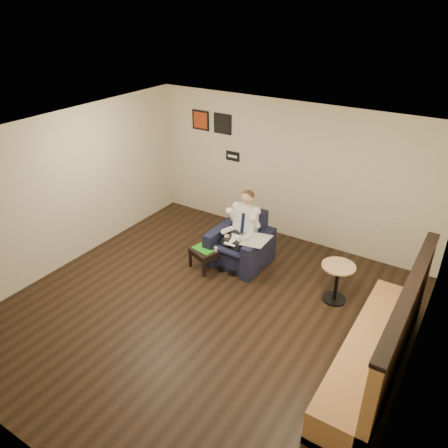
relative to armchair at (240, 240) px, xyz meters
The scene contains 19 objects.
ground 1.66m from the armchair, 80.26° to the right, with size 6.00×6.00×0.00m, color black.
wall_back 1.72m from the armchair, 79.39° to the left, with size 6.00×0.02×2.80m, color beige.
wall_front 4.66m from the armchair, 86.63° to the right, with size 6.00×0.02×2.80m, color beige.
wall_left 3.28m from the armchair, 150.19° to the right, with size 0.02×6.00×2.80m, color beige.
wall_right 3.74m from the armchair, 25.58° to the right, with size 0.02×6.00×2.80m, color beige.
ceiling 2.81m from the armchair, 80.26° to the right, with size 6.00×6.00×0.02m, color white.
seating_sign 2.03m from the armchair, 125.99° to the left, with size 0.32×0.02×0.20m, color black.
art_print_left 2.85m from the armchair, 142.21° to the left, with size 0.42×0.03×0.42m, color #A83614.
art_print_right 2.54m from the armchair, 132.06° to the left, with size 0.42×0.03×0.42m, color black.
armchair is the anchor object (origin of this frame).
seated_man 0.22m from the armchair, 91.30° to the right, with size 0.63×0.95×1.33m, color white, non-canonical shape.
lap_papers 0.26m from the armchair, 91.30° to the right, with size 0.22×0.32×0.01m, color white.
newspaper 0.45m from the armchair, 15.86° to the right, with size 0.42×0.53×0.01m, color silver.
side_table 0.71m from the armchair, 131.25° to the right, with size 0.48×0.48×0.40m, color black.
green_folder 0.68m from the armchair, 132.78° to the right, with size 0.40×0.28×0.01m, color green.
coffee_mug 0.50m from the armchair, 118.83° to the right, with size 0.07×0.07×0.08m, color white.
smartphone 0.51m from the armchair, 132.53° to the right, with size 0.12×0.06×0.01m, color black.
banquette 3.20m from the armchair, 26.29° to the right, with size 0.70×2.95×1.51m, color #A67140.
cafe_table 1.93m from the armchair, ahead, with size 0.54×0.54×0.68m, color tan.
Camera 1 is at (3.23, -4.50, 4.52)m, focal length 35.00 mm.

